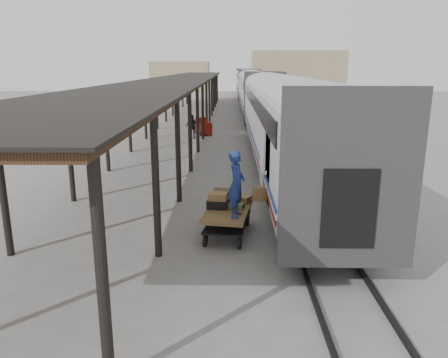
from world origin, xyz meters
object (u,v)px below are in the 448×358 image
object	(u,v)px
baggage_cart	(228,215)
porter	(237,184)
luggage_tug	(203,127)
pedestrian	(193,127)

from	to	relation	value
baggage_cart	porter	distance (m)	1.36
luggage_tug	baggage_cart	bearing A→B (deg)	-107.46
luggage_tug	porter	xyz separation A→B (m)	(2.23, -20.98, 1.23)
baggage_cart	pedestrian	bearing A→B (deg)	107.21
pedestrian	baggage_cart	bearing A→B (deg)	91.47
baggage_cart	pedestrian	distance (m)	18.75
luggage_tug	pedestrian	bearing A→B (deg)	-133.40
baggage_cart	luggage_tug	size ratio (longest dim) A/B	1.53
luggage_tug	pedestrian	world-z (taller)	pedestrian
porter	pedestrian	bearing A→B (deg)	22.55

